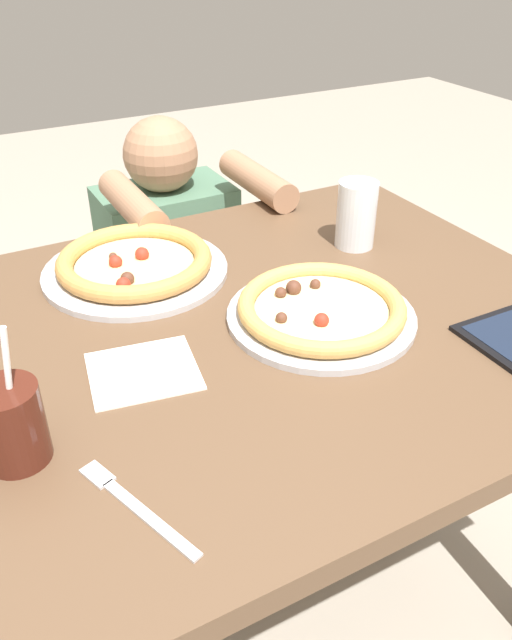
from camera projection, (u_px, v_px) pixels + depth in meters
ground_plane at (261, 588)px, 1.50m from camera, size 8.00×8.00×0.00m
dining_table at (262, 372)px, 1.15m from camera, size 1.11×0.92×0.75m
pizza_near at (321, 310)px, 1.08m from camera, size 0.32×0.32×0.04m
pizza_far at (135, 264)px, 1.21m from camera, size 0.35×0.35×0.05m
drink_cup_colored at (12, 424)px, 0.79m from camera, size 0.08×0.08×0.19m
water_cup_clear at (356, 214)px, 1.29m from camera, size 0.08×0.08×0.14m
paper_napkin at (143, 371)px, 0.96m from camera, size 0.18×0.17×0.00m
fork at (132, 504)px, 0.75m from camera, size 0.09×0.20×0.00m
diner_seated at (173, 286)px, 1.85m from camera, size 0.39×0.51×0.90m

